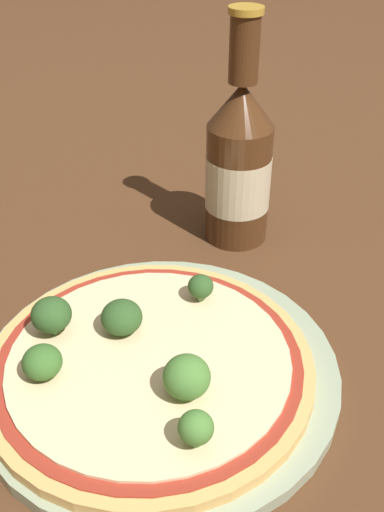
% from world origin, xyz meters
% --- Properties ---
extents(ground_plane, '(3.00, 3.00, 0.00)m').
position_xyz_m(ground_plane, '(0.00, 0.00, 0.00)').
color(ground_plane, '#4C2D19').
extents(plate, '(0.28, 0.28, 0.01)m').
position_xyz_m(plate, '(0.01, 0.00, 0.01)').
color(plate, '#93A384').
rests_on(plate, ground_plane).
extents(pizza, '(0.25, 0.25, 0.01)m').
position_xyz_m(pizza, '(0.00, -0.00, 0.02)').
color(pizza, tan).
rests_on(pizza, plate).
extents(broccoli_floret_0, '(0.02, 0.02, 0.02)m').
position_xyz_m(broccoli_floret_0, '(0.07, 0.03, 0.04)').
color(broccoli_floret_0, '#6B8E51').
rests_on(broccoli_floret_0, pizza).
extents(broccoli_floret_1, '(0.03, 0.03, 0.03)m').
position_xyz_m(broccoli_floret_1, '(-0.04, 0.07, 0.04)').
color(broccoli_floret_1, '#6B8E51').
rests_on(broccoli_floret_1, pizza).
extents(broccoli_floret_2, '(0.02, 0.02, 0.03)m').
position_xyz_m(broccoli_floret_2, '(-0.02, -0.09, 0.04)').
color(broccoli_floret_2, '#6B8E51').
rests_on(broccoli_floret_2, pizza).
extents(broccoli_floret_3, '(0.03, 0.03, 0.03)m').
position_xyz_m(broccoli_floret_3, '(-0.07, 0.03, 0.04)').
color(broccoli_floret_3, '#6B8E51').
rests_on(broccoli_floret_3, pizza).
extents(broccoli_floret_4, '(0.03, 0.03, 0.03)m').
position_xyz_m(broccoli_floret_4, '(0.00, 0.04, 0.04)').
color(broccoli_floret_4, '#6B8E51').
rests_on(broccoli_floret_4, pizza).
extents(broccoli_floret_5, '(0.03, 0.03, 0.03)m').
position_xyz_m(broccoli_floret_5, '(0.00, -0.05, 0.04)').
color(broccoli_floret_5, '#6B8E51').
rests_on(broccoli_floret_5, pizza).
extents(beer_bottle, '(0.07, 0.07, 0.23)m').
position_xyz_m(beer_bottle, '(0.19, 0.12, 0.09)').
color(beer_bottle, '#472814').
rests_on(beer_bottle, ground_plane).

